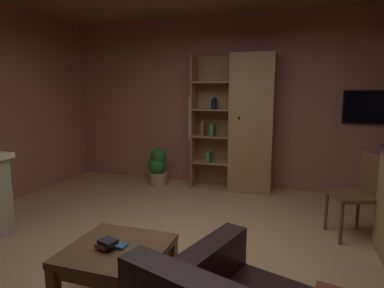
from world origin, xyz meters
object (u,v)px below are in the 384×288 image
Objects in this scene: table_book_1 at (104,245)px; coffee_table at (117,258)px; table_book_2 at (108,242)px; wall_mounted_tv at (375,107)px; potted_floor_plant at (158,166)px; table_book_0 at (118,246)px; dining_chair at (360,190)px; bookshelf_cabinet at (246,124)px.

coffee_table is at bearing 38.62° from table_book_1.
wall_mounted_tv is at bearing 55.51° from table_book_2.
potted_floor_plant is at bearing 107.50° from table_book_2.
table_book_2 is at bearing -124.82° from table_book_0.
coffee_table is 5.82× the size of table_book_2.
wall_mounted_tv is at bearing 75.34° from dining_chair.
table_book_1 is at bearing -73.04° from potted_floor_plant.
table_book_1 is 0.11× the size of dining_chair.
bookshelf_cabinet is 3.18m from table_book_0.
dining_chair is at bearing -21.81° from potted_floor_plant.
table_book_2 reaches higher than table_book_0.
table_book_2 is 0.19× the size of potted_floor_plant.
bookshelf_cabinet is 1.62m from potted_floor_plant.
wall_mounted_tv reaches higher than table_book_0.
bookshelf_cabinet is at bearing 81.48° from coffee_table.
table_book_2 is (0.03, -0.01, 0.03)m from table_book_1.
table_book_2 is (-0.03, -0.06, 0.15)m from coffee_table.
bookshelf_cabinet is 3.33× the size of potted_floor_plant.
table_book_1 is at bearing 170.29° from table_book_2.
table_book_0 is (-0.45, -3.09, -0.60)m from bookshelf_cabinet.
table_book_1 is (-0.08, -0.06, 0.02)m from table_book_0.
potted_floor_plant is at bearing 158.19° from dining_chair.
coffee_table is at bearing -98.52° from bookshelf_cabinet.
table_book_1 is at bearing -99.55° from bookshelf_cabinet.
table_book_2 is at bearing -98.96° from bookshelf_cabinet.
bookshelf_cabinet is at bearing 81.04° from table_book_2.
potted_floor_plant is (-2.85, 1.14, -0.21)m from dining_chair.
table_book_1 is at bearing -124.91° from wall_mounted_tv.
bookshelf_cabinet is 3.06× the size of coffee_table.
dining_chair reaches higher than potted_floor_plant.
table_book_1 reaches higher than table_book_0.
potted_floor_plant reaches higher than coffee_table.
potted_floor_plant is 0.75× the size of wall_mounted_tv.
bookshelf_cabinet reaches higher than table_book_2.
table_book_0 is 2.57m from dining_chair.
coffee_table is 2.59m from dining_chair.
wall_mounted_tv is (1.81, 0.21, 0.28)m from bookshelf_cabinet.
coffee_table is at bearing 59.92° from table_book_2.
table_book_2 reaches higher than table_book_1.
potted_floor_plant is 3.42m from wall_mounted_tv.
bookshelf_cabinet is 2.32× the size of dining_chair.
potted_floor_plant is at bearing -172.80° from bookshelf_cabinet.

